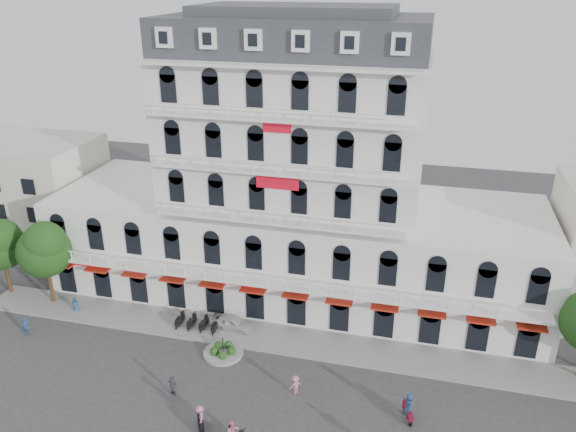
{
  "coord_description": "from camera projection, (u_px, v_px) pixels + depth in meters",
  "views": [
    {
      "loc": [
        11.06,
        -28.49,
        28.04
      ],
      "look_at": [
        1.34,
        10.0,
        10.88
      ],
      "focal_mm": 35.0,
      "sensor_mm": 36.0,
      "label": 1
    }
  ],
  "objects": [
    {
      "name": "parked_scooter_row",
      "position": [
        198.0,
        329.0,
        48.23
      ],
      "size": [
        4.4,
        1.8,
        1.1
      ],
      "primitive_type": null,
      "color": "black",
      "rests_on": "ground"
    },
    {
      "name": "traffic_island",
      "position": [
        223.0,
        352.0,
        44.88
      ],
      "size": [
        3.2,
        3.2,
        1.6
      ],
      "color": "gray",
      "rests_on": "ground"
    },
    {
      "name": "flank_building_west",
      "position": [
        32.0,
        194.0,
        61.13
      ],
      "size": [
        14.0,
        10.0,
        12.0
      ],
      "primitive_type": "cube",
      "color": "beige",
      "rests_on": "ground"
    },
    {
      "name": "rider_center",
      "position": [
        200.0,
        418.0,
        37.09
      ],
      "size": [
        1.0,
        1.56,
        2.03
      ],
      "rotation": [
        0.0,
        0.0,
        5.19
      ],
      "color": "black",
      "rests_on": "ground"
    },
    {
      "name": "pedestrian_far",
      "position": [
        26.0,
        326.0,
        47.07
      ],
      "size": [
        0.72,
        0.61,
        1.68
      ],
      "primitive_type": "imported",
      "rotation": [
        0.0,
        0.0,
        0.4
      ],
      "color": "navy",
      "rests_on": "ground"
    },
    {
      "name": "tree_west_outer",
      "position": [
        1.0,
        242.0,
        51.56
      ],
      "size": [
        4.5,
        4.48,
        7.76
      ],
      "color": "#382314",
      "rests_on": "ground"
    },
    {
      "name": "main_building",
      "position": [
        295.0,
        190.0,
        51.03
      ],
      "size": [
        45.0,
        15.0,
        25.8
      ],
      "color": "silver",
      "rests_on": "ground"
    },
    {
      "name": "pedestrian_left",
      "position": [
        76.0,
        305.0,
        50.3
      ],
      "size": [
        0.85,
        0.68,
        1.52
      ],
      "primitive_type": "imported",
      "rotation": [
        0.0,
        0.0,
        0.3
      ],
      "color": "navy",
      "rests_on": "ground"
    },
    {
      "name": "sidewalk",
      "position": [
        270.0,
        337.0,
        46.95
      ],
      "size": [
        53.0,
        4.0,
        0.16
      ],
      "primitive_type": "cube",
      "color": "gray",
      "rests_on": "ground"
    },
    {
      "name": "tree_west_inner",
      "position": [
        44.0,
        247.0,
        49.86
      ],
      "size": [
        4.76,
        4.76,
        8.25
      ],
      "color": "#382314",
      "rests_on": "ground"
    },
    {
      "name": "pedestrian_right",
      "position": [
        295.0,
        385.0,
        40.5
      ],
      "size": [
        1.1,
        1.09,
        1.52
      ],
      "primitive_type": "imported",
      "rotation": [
        0.0,
        0.0,
        3.92
      ],
      "color": "#CC6C90",
      "rests_on": "ground"
    },
    {
      "name": "rider_east",
      "position": [
        408.0,
        407.0,
        37.98
      ],
      "size": [
        0.87,
        1.63,
        2.2
      ],
      "rotation": [
        0.0,
        0.0,
        1.94
      ],
      "color": "maroon",
      "rests_on": "ground"
    },
    {
      "name": "ground",
      "position": [
        234.0,
        413.0,
        38.97
      ],
      "size": [
        120.0,
        120.0,
        0.0
      ],
      "primitive_type": "plane",
      "color": "#38383A",
      "rests_on": "ground"
    },
    {
      "name": "pedestrian_mid",
      "position": [
        173.0,
        385.0,
        40.42
      ],
      "size": [
        1.0,
        0.59,
        1.6
      ],
      "primitive_type": "imported",
      "rotation": [
        0.0,
        0.0,
        2.92
      ],
      "color": "#54555C",
      "rests_on": "ground"
    },
    {
      "name": "parked_car",
      "position": [
        232.0,
        322.0,
        47.95
      ],
      "size": [
        3.89,
        1.84,
        1.28
      ],
      "primitive_type": "imported",
      "rotation": [
        0.0,
        0.0,
        1.48
      ],
      "color": "silver",
      "rests_on": "ground"
    }
  ]
}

